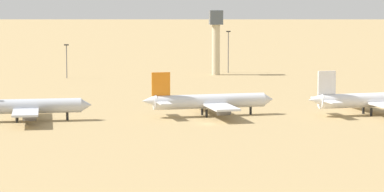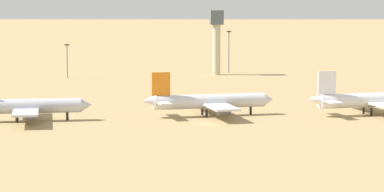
{
  "view_description": "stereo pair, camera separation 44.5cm",
  "coord_description": "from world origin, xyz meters",
  "px_view_note": "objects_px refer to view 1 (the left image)",
  "views": [
    {
      "loc": [
        -25.96,
        -238.01,
        35.48
      ],
      "look_at": [
        -3.03,
        11.15,
        6.0
      ],
      "focal_mm": 87.52,
      "sensor_mm": 36.0,
      "label": 1
    },
    {
      "loc": [
        -25.52,
        -238.05,
        35.48
      ],
      "look_at": [
        -3.03,
        11.15,
        6.0
      ],
      "focal_mm": 87.52,
      "sensor_mm": 36.0,
      "label": 2
    }
  ],
  "objects_px": {
    "control_tower": "(216,36)",
    "light_pole_west": "(228,49)",
    "parked_jet_yellow_2": "(21,106)",
    "parked_jet_orange_3": "(208,101)",
    "parked_jet_white_4": "(371,100)",
    "light_pole_mid": "(67,58)"
  },
  "relations": [
    {
      "from": "parked_jet_yellow_2",
      "to": "parked_jet_white_4",
      "type": "distance_m",
      "value": 95.56
    },
    {
      "from": "parked_jet_white_4",
      "to": "light_pole_west",
      "type": "distance_m",
      "value": 131.05
    },
    {
      "from": "light_pole_west",
      "to": "light_pole_mid",
      "type": "height_order",
      "value": "light_pole_west"
    },
    {
      "from": "control_tower",
      "to": "light_pole_west",
      "type": "relative_size",
      "value": 1.5
    },
    {
      "from": "parked_jet_orange_3",
      "to": "parked_jet_white_4",
      "type": "distance_m",
      "value": 45.27
    },
    {
      "from": "light_pole_west",
      "to": "parked_jet_orange_3",
      "type": "bearing_deg",
      "value": -99.9
    },
    {
      "from": "parked_jet_orange_3",
      "to": "control_tower",
      "type": "distance_m",
      "value": 120.63
    },
    {
      "from": "parked_jet_yellow_2",
      "to": "parked_jet_orange_3",
      "type": "relative_size",
      "value": 0.99
    },
    {
      "from": "parked_jet_white_4",
      "to": "light_pole_west",
      "type": "relative_size",
      "value": 2.19
    },
    {
      "from": "parked_jet_yellow_2",
      "to": "light_pole_mid",
      "type": "bearing_deg",
      "value": 82.83
    },
    {
      "from": "parked_jet_yellow_2",
      "to": "parked_jet_orange_3",
      "type": "distance_m",
      "value": 50.55
    },
    {
      "from": "parked_jet_orange_3",
      "to": "light_pole_west",
      "type": "distance_m",
      "value": 129.42
    },
    {
      "from": "light_pole_west",
      "to": "light_pole_mid",
      "type": "relative_size",
      "value": 1.31
    },
    {
      "from": "parked_jet_orange_3",
      "to": "light_pole_mid",
      "type": "bearing_deg",
      "value": 102.36
    },
    {
      "from": "parked_jet_white_4",
      "to": "parked_jet_yellow_2",
      "type": "bearing_deg",
      "value": 171.81
    },
    {
      "from": "parked_jet_orange_3",
      "to": "light_pole_west",
      "type": "relative_size",
      "value": 2.17
    },
    {
      "from": "parked_jet_white_4",
      "to": "control_tower",
      "type": "relative_size",
      "value": 1.46
    },
    {
      "from": "parked_jet_orange_3",
      "to": "light_pole_mid",
      "type": "xyz_separation_m",
      "value": [
        -42.98,
        110.55,
        3.7
      ]
    },
    {
      "from": "light_pole_west",
      "to": "control_tower",
      "type": "bearing_deg",
      "value": -126.12
    },
    {
      "from": "parked_jet_orange_3",
      "to": "control_tower",
      "type": "bearing_deg",
      "value": 73.4
    },
    {
      "from": "parked_jet_white_4",
      "to": "control_tower",
      "type": "xyz_separation_m",
      "value": [
        -29.13,
        120.51,
        11.53
      ]
    },
    {
      "from": "light_pole_west",
      "to": "parked_jet_yellow_2",
      "type": "bearing_deg",
      "value": -118.55
    }
  ]
}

